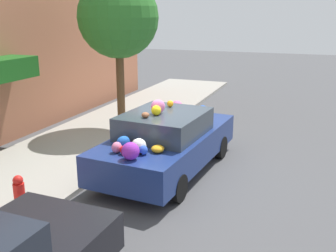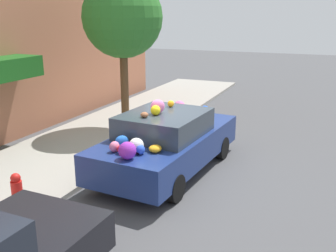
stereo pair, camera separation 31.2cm
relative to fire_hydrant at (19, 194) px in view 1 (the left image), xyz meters
The scene contains 5 objects.
ground_plane 3.39m from the fire_hydrant, 27.05° to the right, with size 60.00×60.00×0.00m, color #4C4C4F.
sidewalk_curb 3.24m from the fire_hydrant, 21.43° to the left, with size 24.00×3.20×0.11m.
street_tree 6.23m from the fire_hydrant, ahead, with size 2.35×2.35×4.51m.
fire_hydrant is the anchor object (origin of this frame).
art_car 3.42m from the fire_hydrant, 29.81° to the right, with size 4.44×2.17×1.75m.
Camera 1 is at (-8.02, -3.22, 3.55)m, focal length 42.00 mm.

